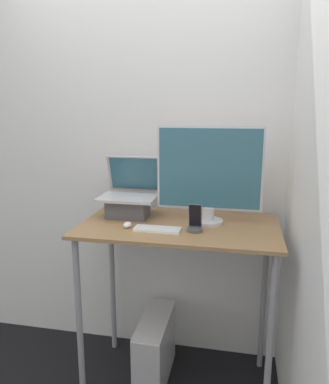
% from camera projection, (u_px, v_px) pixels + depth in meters
% --- Properties ---
extents(wall_back, '(6.00, 0.05, 2.60)m').
position_uv_depth(wall_back, '(190.00, 164.00, 2.39)').
color(wall_back, silver).
rests_on(wall_back, ground_plane).
extents(wall_side_right, '(0.05, 6.00, 2.60)m').
position_uv_depth(wall_side_right, '(314.00, 192.00, 1.58)').
color(wall_side_right, silver).
rests_on(wall_side_right, ground_plane).
extents(desk, '(1.09, 0.63, 1.02)m').
position_uv_depth(desk, '(179.00, 248.00, 2.10)').
color(desk, '#936D47').
rests_on(desk, ground_plane).
extents(laptop, '(0.33, 0.30, 0.35)m').
position_uv_depth(laptop, '(129.00, 201.00, 2.21)').
color(laptop, '#4C4C51').
rests_on(laptop, desk).
extents(monitor, '(0.57, 0.17, 0.54)m').
position_uv_depth(monitor, '(209.00, 176.00, 2.03)').
color(monitor, silver).
rests_on(monitor, desk).
extents(keyboard, '(0.24, 0.09, 0.02)m').
position_uv_depth(keyboard, '(157.00, 229.00, 1.96)').
color(keyboard, white).
rests_on(keyboard, desk).
extents(mouse, '(0.04, 0.07, 0.03)m').
position_uv_depth(mouse, '(127.00, 225.00, 2.01)').
color(mouse, white).
rests_on(mouse, desk).
extents(cell_phone, '(0.08, 0.08, 0.15)m').
position_uv_depth(cell_phone, '(195.00, 224.00, 1.95)').
color(cell_phone, '#4C4C51').
rests_on(cell_phone, desk).
extents(computer_tower, '(0.17, 0.48, 0.41)m').
position_uv_depth(computer_tower, '(155.00, 349.00, 2.30)').
color(computer_tower, silver).
rests_on(computer_tower, ground_plane).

